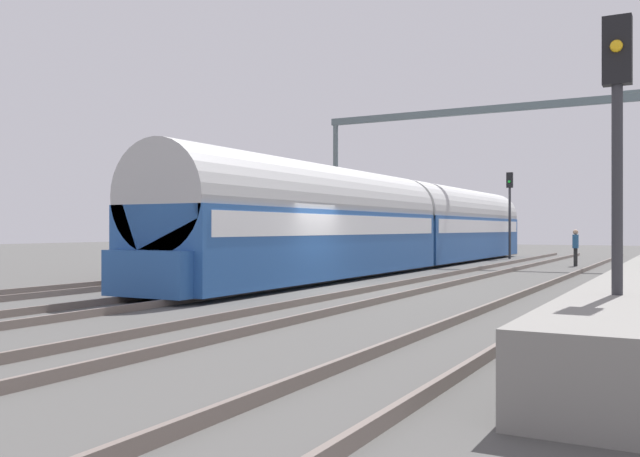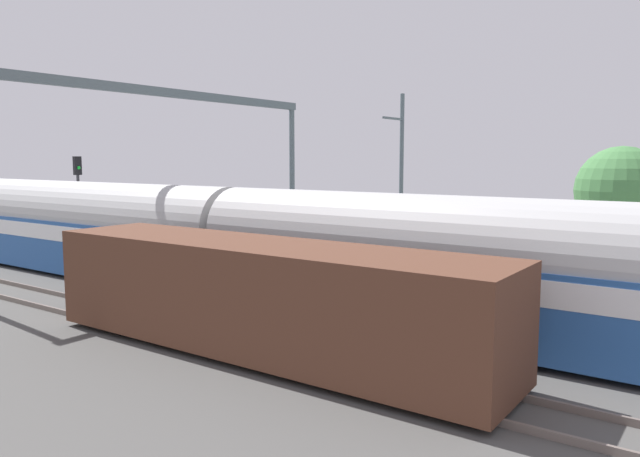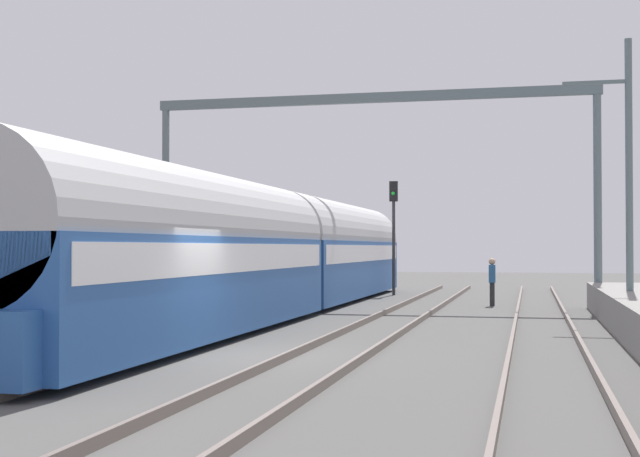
{
  "view_description": "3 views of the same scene",
  "coord_description": "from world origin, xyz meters",
  "px_view_note": "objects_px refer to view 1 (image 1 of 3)",
  "views": [
    {
      "loc": [
        9.2,
        -17.95,
        1.77
      ],
      "look_at": [
        -2.03,
        2.87,
        1.78
      ],
      "focal_mm": 38.59,
      "sensor_mm": 36.0,
      "label": 1
    },
    {
      "loc": [
        -17.69,
        -4.15,
        4.99
      ],
      "look_at": [
        1.69,
        9.57,
        2.25
      ],
      "focal_mm": 34.41,
      "sensor_mm": 36.0,
      "label": 2
    },
    {
      "loc": [
        5.78,
        -16.72,
        2.13
      ],
      "look_at": [
        -1.02,
        12.23,
        2.75
      ],
      "focal_mm": 50.23,
      "sensor_mm": 36.0,
      "label": 3
    }
  ],
  "objects_px": {
    "passenger_train": "(403,224)",
    "railway_signal_far": "(510,204)",
    "catenary_gantry": "(480,146)",
    "person_crossing": "(576,244)",
    "railway_signal_near": "(617,139)",
    "freight_car": "(267,236)"
  },
  "relations": [
    {
      "from": "railway_signal_near",
      "to": "railway_signal_far",
      "type": "xyz_separation_m",
      "value": [
        -8.48,
        30.91,
        0.29
      ]
    },
    {
      "from": "person_crossing",
      "to": "railway_signal_near",
      "type": "xyz_separation_m",
      "value": [
        3.91,
        -24.37,
        1.92
      ]
    },
    {
      "from": "passenger_train",
      "to": "railway_signal_far",
      "type": "bearing_deg",
      "value": 80.97
    },
    {
      "from": "person_crossing",
      "to": "railway_signal_far",
      "type": "bearing_deg",
      "value": 32.94
    },
    {
      "from": "person_crossing",
      "to": "catenary_gantry",
      "type": "bearing_deg",
      "value": 91.46
    },
    {
      "from": "passenger_train",
      "to": "catenary_gantry",
      "type": "height_order",
      "value": "catenary_gantry"
    },
    {
      "from": "passenger_train",
      "to": "railway_signal_far",
      "type": "relative_size",
      "value": 6.48
    },
    {
      "from": "catenary_gantry",
      "to": "passenger_train",
      "type": "bearing_deg",
      "value": -111.16
    },
    {
      "from": "railway_signal_near",
      "to": "railway_signal_far",
      "type": "height_order",
      "value": "railway_signal_far"
    },
    {
      "from": "passenger_train",
      "to": "catenary_gantry",
      "type": "xyz_separation_m",
      "value": [
        2.03,
        5.26,
        3.94
      ]
    },
    {
      "from": "railway_signal_far",
      "to": "catenary_gantry",
      "type": "bearing_deg",
      "value": -89.01
    },
    {
      "from": "catenary_gantry",
      "to": "person_crossing",
      "type": "bearing_deg",
      "value": 3.43
    },
    {
      "from": "passenger_train",
      "to": "freight_car",
      "type": "relative_size",
      "value": 2.53
    },
    {
      "from": "person_crossing",
      "to": "railway_signal_far",
      "type": "xyz_separation_m",
      "value": [
        -4.57,
        6.54,
        2.21
      ]
    },
    {
      "from": "person_crossing",
      "to": "railway_signal_far",
      "type": "distance_m",
      "value": 8.28
    },
    {
      "from": "railway_signal_far",
      "to": "catenary_gantry",
      "type": "height_order",
      "value": "catenary_gantry"
    },
    {
      "from": "person_crossing",
      "to": "freight_car",
      "type": "bearing_deg",
      "value": 132.46
    },
    {
      "from": "railway_signal_near",
      "to": "railway_signal_far",
      "type": "bearing_deg",
      "value": 105.33
    },
    {
      "from": "freight_car",
      "to": "person_crossing",
      "type": "xyz_separation_m",
      "value": [
        10.55,
        10.35,
        -0.44
      ]
    },
    {
      "from": "freight_car",
      "to": "catenary_gantry",
      "type": "xyz_separation_m",
      "value": [
        6.1,
        10.08,
        4.44
      ]
    },
    {
      "from": "railway_signal_far",
      "to": "catenary_gantry",
      "type": "relative_size",
      "value": 0.31
    },
    {
      "from": "passenger_train",
      "to": "person_crossing",
      "type": "relative_size",
      "value": 18.99
    }
  ]
}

